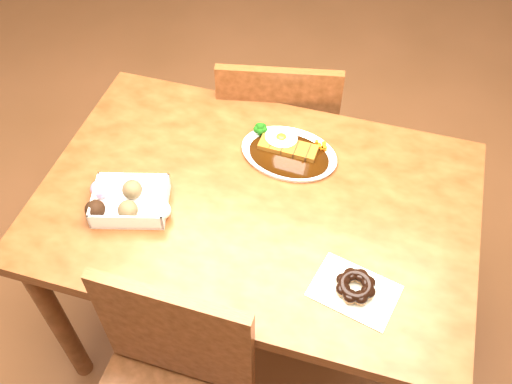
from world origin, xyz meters
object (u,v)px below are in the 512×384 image
(table, at_px, (256,220))
(donut_box, at_px, (128,201))
(pon_de_ring, at_px, (355,287))
(chair_far, at_px, (278,133))
(katsu_curry_plate, at_px, (288,151))

(table, relative_size, donut_box, 4.97)
(donut_box, distance_m, pon_de_ring, 0.64)
(chair_far, distance_m, pon_de_ring, 0.89)
(chair_far, height_order, donut_box, chair_far)
(katsu_curry_plate, bearing_deg, donut_box, -138.78)
(chair_far, height_order, katsu_curry_plate, chair_far)
(chair_far, bearing_deg, donut_box, 57.93)
(pon_de_ring, bearing_deg, chair_far, 117.34)
(table, xyz_separation_m, katsu_curry_plate, (0.04, 0.19, 0.11))
(pon_de_ring, bearing_deg, donut_box, 172.62)
(table, height_order, chair_far, chair_far)
(katsu_curry_plate, height_order, pon_de_ring, katsu_curry_plate)
(table, bearing_deg, donut_box, -158.51)
(chair_far, xyz_separation_m, pon_de_ring, (0.39, -0.75, 0.29))
(table, xyz_separation_m, donut_box, (-0.32, -0.13, 0.13))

